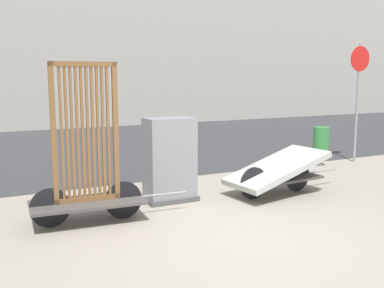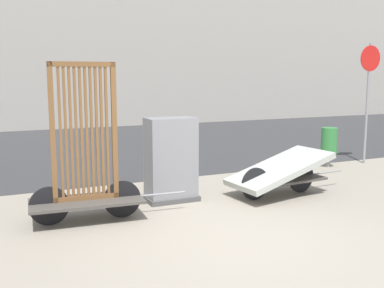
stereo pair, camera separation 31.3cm
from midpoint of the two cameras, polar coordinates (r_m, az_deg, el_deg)
ground_plane at (r=5.87m, az=8.18°, el=-12.01°), size 60.00×60.00×0.00m
road_strip at (r=13.60m, az=-11.45°, el=-0.26°), size 56.00×9.85×0.01m
building_facade at (r=20.44m, az=-16.46°, el=15.96°), size 48.00×4.00×9.60m
bike_cart_with_bedframe at (r=6.48m, az=-11.98°, el=-3.15°), size 2.30×0.85×2.26m
bike_cart_with_mattress at (r=7.93m, az=12.14°, el=-3.48°), size 2.38×1.08×0.77m
utility_cabinet at (r=7.44m, az=-1.51°, el=-2.31°), size 0.86×0.54×1.39m
trash_bin at (r=10.72m, az=17.83°, el=0.38°), size 0.36×0.36×0.90m
sign_post at (r=11.38m, az=22.24°, el=6.85°), size 0.59×0.06×2.81m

